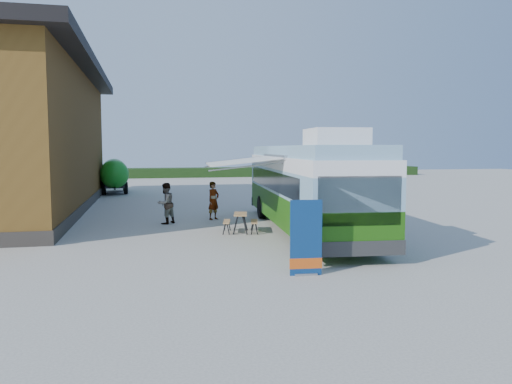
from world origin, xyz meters
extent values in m
plane|color=#BCB7AD|center=(0.00, 0.00, 0.00)|extent=(100.00, 100.00, 0.00)
cube|color=brown|center=(-10.50, 10.00, 3.50)|extent=(8.00, 20.00, 7.00)
cube|color=#332D28|center=(-10.50, 10.00, 0.25)|extent=(8.10, 20.10, 0.50)
cube|color=#264419|center=(8.00, 38.00, 0.50)|extent=(40.00, 3.00, 1.00)
cube|color=#256A11|center=(2.50, 1.17, 0.92)|extent=(3.50, 12.39, 1.12)
cube|color=#81AEC9|center=(2.50, 1.17, 1.94)|extent=(3.50, 12.39, 0.92)
cube|color=black|center=(1.28, 1.78, 1.94)|extent=(0.84, 10.16, 0.71)
cube|color=black|center=(3.80, 1.58, 1.94)|extent=(0.84, 10.16, 0.71)
cube|color=white|center=(2.50, 1.17, 2.62)|extent=(3.50, 12.39, 0.46)
cube|color=#81AEC9|center=(2.50, 1.17, 3.06)|extent=(3.33, 12.17, 0.41)
cube|color=white|center=(2.19, -2.69, 3.51)|extent=(1.77, 1.96, 0.51)
cube|color=black|center=(2.02, -4.89, 1.78)|extent=(2.29, 0.24, 1.32)
cube|color=#2D2D2D|center=(2.02, -4.84, 0.51)|extent=(2.60, 0.40, 0.41)
cube|color=#2D2D2D|center=(2.97, 7.19, 0.51)|extent=(2.60, 0.40, 0.41)
cylinder|color=black|center=(1.03, -2.80, 0.51)|extent=(0.39, 1.04, 1.02)
cylinder|color=black|center=(3.33, -2.98, 0.51)|extent=(0.39, 1.04, 1.02)
cylinder|color=black|center=(1.63, 4.82, 0.51)|extent=(0.39, 1.04, 1.02)
cylinder|color=black|center=(3.93, 4.64, 0.51)|extent=(0.39, 1.04, 1.02)
cube|color=white|center=(-0.02, 1.07, 2.72)|extent=(2.81, 4.20, 0.31)
cube|color=#A5A8AD|center=(1.23, 0.97, 2.90)|extent=(0.49, 4.31, 0.15)
cylinder|color=#A5A8AD|center=(-0.16, -0.64, 2.62)|extent=(2.60, 0.26, 0.32)
cylinder|color=#A5A8AD|center=(0.11, 2.77, 2.62)|extent=(2.60, 0.26, 0.32)
cube|color=navy|center=(0.38, -5.39, 0.95)|extent=(0.81, 0.09, 1.90)
cube|color=#D45014|center=(0.38, -5.39, 0.30)|extent=(0.83, 0.10, 0.27)
cube|color=#A5A8AD|center=(0.38, -5.39, 0.03)|extent=(0.58, 0.22, 0.06)
cylinder|color=#A5A8AD|center=(0.38, -5.37, 0.95)|extent=(0.03, 0.03, 1.90)
cube|color=tan|center=(-0.04, 1.20, 0.71)|extent=(0.69, 1.20, 0.04)
cube|color=tan|center=(-0.55, 1.30, 0.42)|extent=(0.46, 1.16, 0.03)
cube|color=tan|center=(0.47, 1.09, 0.42)|extent=(0.46, 1.16, 0.03)
cube|color=black|center=(-0.30, 0.77, 0.35)|extent=(0.06, 0.06, 0.70)
cube|color=black|center=(0.03, 0.70, 0.35)|extent=(0.06, 0.06, 0.70)
cube|color=black|center=(-0.11, 1.69, 0.35)|extent=(0.06, 0.06, 0.70)
cube|color=black|center=(0.22, 1.62, 0.35)|extent=(0.06, 0.06, 0.70)
imported|color=#999999|center=(-0.57, 4.86, 0.85)|extent=(0.74, 0.70, 1.70)
imported|color=#999999|center=(-2.70, 4.02, 0.86)|extent=(1.06, 1.05, 1.73)
cylinder|color=#18861D|center=(-5.70, 19.69, 1.43)|extent=(2.17, 4.35, 1.90)
sphere|color=#18861D|center=(-5.56, 17.58, 1.43)|extent=(1.90, 1.90, 1.90)
sphere|color=#18861D|center=(-5.84, 21.80, 1.43)|extent=(1.90, 1.90, 1.90)
cube|color=black|center=(-5.70, 19.69, 0.58)|extent=(1.55, 4.52, 0.21)
cube|color=black|center=(-5.52, 16.94, 0.53)|extent=(0.21, 1.27, 0.11)
cylinder|color=black|center=(-6.36, 18.37, 0.42)|extent=(0.32, 0.86, 0.85)
cylinder|color=black|center=(-4.88, 18.47, 0.42)|extent=(0.32, 0.86, 0.85)
cylinder|color=black|center=(-6.52, 20.91, 0.42)|extent=(0.32, 0.86, 0.85)
cylinder|color=black|center=(-5.04, 21.00, 0.42)|extent=(0.32, 0.86, 0.85)
camera|label=1|loc=(-3.46, -17.07, 3.17)|focal=35.00mm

